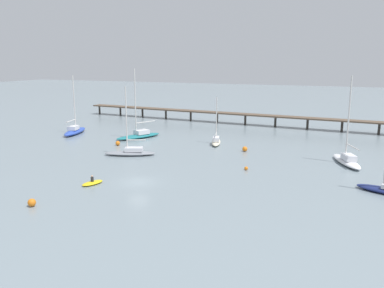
% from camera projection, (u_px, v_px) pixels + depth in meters
% --- Properties ---
extents(ground_plane, '(400.00, 400.00, 0.00)m').
position_uv_depth(ground_plane, '(138.00, 182.00, 49.92)').
color(ground_plane, gray).
extents(pier, '(86.33, 9.11, 7.08)m').
position_uv_depth(pier, '(339.00, 114.00, 84.24)').
color(pier, brown).
rests_on(pier, ground_plane).
extents(sailboat_white, '(5.42, 8.91, 12.53)m').
position_uv_depth(sailboat_white, '(347.00, 159.00, 58.31)').
color(sailboat_white, white).
rests_on(sailboat_white, ground_plane).
extents(sailboat_teal, '(6.67, 9.75, 13.08)m').
position_uv_depth(sailboat_teal, '(139.00, 134.00, 77.81)').
color(sailboat_teal, '#1E727A').
rests_on(sailboat_teal, ground_plane).
extents(sailboat_blue, '(4.70, 9.28, 11.66)m').
position_uv_depth(sailboat_blue, '(75.00, 130.00, 81.94)').
color(sailboat_blue, '#2D4CB7').
rests_on(sailboat_blue, ground_plane).
extents(sailboat_cream, '(3.38, 6.66, 8.27)m').
position_uv_depth(sailboat_cream, '(216.00, 141.00, 72.09)').
color(sailboat_cream, beige).
rests_on(sailboat_cream, ground_plane).
extents(sailboat_gray, '(8.23, 5.20, 10.69)m').
position_uv_depth(sailboat_gray, '(131.00, 151.00, 63.75)').
color(sailboat_gray, gray).
rests_on(sailboat_gray, ground_plane).
extents(dinghy_yellow, '(2.02, 3.12, 1.14)m').
position_uv_depth(dinghy_yellow, '(92.00, 183.00, 48.97)').
color(dinghy_yellow, yellow).
rests_on(dinghy_yellow, ground_plane).
extents(mooring_buoy_inner, '(0.83, 0.83, 0.83)m').
position_uv_depth(mooring_buoy_inner, '(32.00, 203.00, 41.54)').
color(mooring_buoy_inner, orange).
rests_on(mooring_buoy_inner, ground_plane).
extents(mooring_buoy_outer, '(0.84, 0.84, 0.84)m').
position_uv_depth(mooring_buoy_outer, '(245.00, 149.00, 66.41)').
color(mooring_buoy_outer, orange).
rests_on(mooring_buoy_outer, ground_plane).
extents(mooring_buoy_mid, '(0.80, 0.80, 0.80)m').
position_uv_depth(mooring_buoy_mid, '(118.00, 143.00, 71.05)').
color(mooring_buoy_mid, orange).
rests_on(mooring_buoy_mid, ground_plane).
extents(mooring_buoy_far, '(0.51, 0.51, 0.51)m').
position_uv_depth(mooring_buoy_far, '(246.00, 168.00, 55.23)').
color(mooring_buoy_far, orange).
rests_on(mooring_buoy_far, ground_plane).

